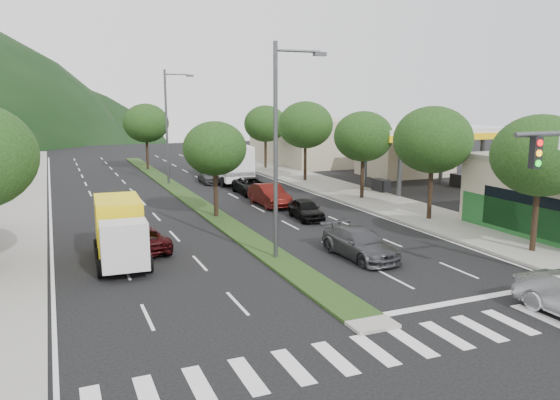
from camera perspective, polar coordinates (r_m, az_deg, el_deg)
name	(u,v)px	position (r m, az deg, el deg)	size (l,w,h in m)	color
ground	(365,321)	(19.29, 8.87, -12.38)	(160.00, 160.00, 0.00)	black
sidewalk_right	(336,188)	(46.29, 5.85, 1.23)	(5.00, 90.00, 0.15)	gray
median	(181,193)	(44.70, -10.27, 0.77)	(1.60, 56.00, 0.12)	#1A3312
crosswalk	(399,345)	(17.77, 12.35, -14.55)	(19.00, 2.20, 0.01)	silver
gas_canopy	(424,134)	(46.83, 14.79, 6.68)	(12.20, 8.20, 5.25)	silver
bldg_right_far	(311,141)	(65.97, 3.31, 6.22)	(10.00, 16.00, 5.20)	#B5A990
tree_r_a	(540,156)	(28.85, 25.55, 4.21)	(4.60, 4.60, 6.63)	black
tree_r_b	(433,140)	(34.64, 15.67, 6.08)	(4.80, 4.80, 6.94)	black
tree_r_c	(363,137)	(41.21, 8.70, 6.57)	(4.40, 4.40, 6.48)	black
tree_r_d	(305,125)	(49.97, 2.68, 7.84)	(5.00, 5.00, 7.17)	black
tree_r_e	(265,124)	(59.16, -1.54, 7.97)	(4.60, 4.60, 6.71)	black
tree_med_near	(215,149)	(34.52, -6.83, 5.36)	(4.00, 4.00, 6.02)	black
tree_med_far	(146,123)	(59.86, -13.84, 7.81)	(4.80, 4.80, 6.94)	black
streetlight_near	(280,141)	(25.08, -0.03, 6.19)	(2.60, 0.25, 10.00)	#47494C
streetlight_mid	(169,121)	(49.06, -11.54, 8.06)	(2.60, 0.25, 10.00)	#47494C
suv_maroon	(141,238)	(28.14, -14.33, -3.91)	(2.07, 4.49, 1.25)	black
car_queue_a	(306,209)	(34.45, 2.73, -0.97)	(1.50, 3.73, 1.27)	black
car_queue_b	(360,243)	(26.37, 8.34, -4.50)	(1.95, 4.79, 1.39)	#424347
car_queue_c	(269,195)	(38.73, -1.11, 0.52)	(1.63, 4.66, 1.54)	#490F0C
car_queue_d	(252,186)	(43.54, -2.93, 1.47)	(2.21, 4.79, 1.33)	black
car_queue_e	(209,176)	(49.71, -7.44, 2.49)	(1.51, 3.76, 1.28)	#45464A
car_queue_f	(216,168)	(55.05, -6.66, 3.38)	(2.07, 5.10, 1.48)	black
box_truck	(120,233)	(26.39, -16.38, -3.32)	(2.50, 5.91, 2.87)	silver
motorhome	(229,161)	(50.60, -5.34, 4.05)	(3.57, 9.26, 3.47)	white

